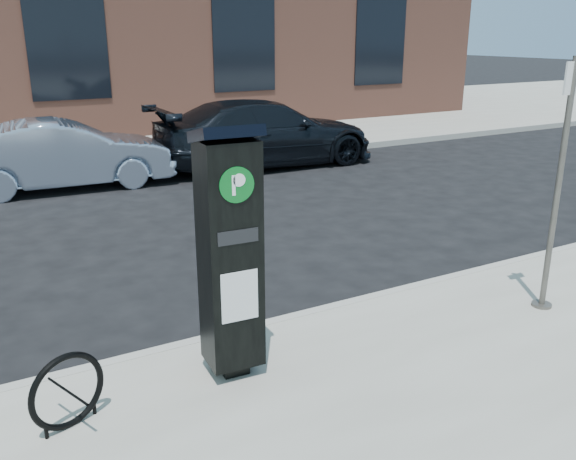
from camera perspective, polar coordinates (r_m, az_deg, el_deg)
ground at (r=6.53m, az=1.93°, el=-8.76°), size 120.00×120.00×0.00m
sidewalk_far at (r=19.43m, az=-20.20°, el=8.45°), size 60.00×12.00×0.15m
curb_near at (r=6.49m, az=2.03°, el=-8.24°), size 60.00×0.12×0.16m
curb_far at (r=13.65m, az=-15.83°, el=5.22°), size 60.00×0.12×0.16m
parking_kiosk at (r=4.96m, az=-5.47°, el=-2.02°), size 0.52×0.46×2.15m
sign_pole at (r=6.71m, az=23.92°, el=3.46°), size 0.23×0.21×2.58m
bike_rack at (r=4.88m, az=-19.94°, el=-14.02°), size 0.58×0.25×0.60m
car_silver at (r=12.73m, az=-20.19°, el=6.64°), size 4.15×1.69×1.34m
car_dark at (r=14.08m, az=-2.16°, el=9.06°), size 5.21×2.21×1.50m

